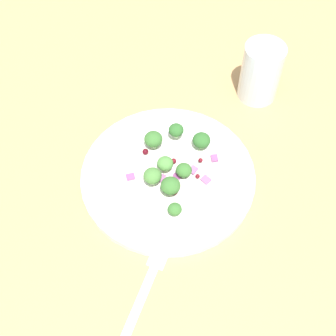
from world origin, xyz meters
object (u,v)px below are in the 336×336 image
Objects in this scene: broccoli_floret_0 at (201,141)px; broccoli_floret_2 at (171,186)px; fork at (141,298)px; water_glass at (261,72)px; broccoli_floret_1 at (175,209)px; plate at (168,175)px.

broccoli_floret_0 is 9.98cm from broccoli_floret_2.
water_glass reaches higher than fork.
broccoli_floret_2 is at bearing -127.78° from broccoli_floret_0.
broccoli_floret_0 is 16.78cm from water_glass.
water_glass is (12.24, 11.27, 2.14)cm from broccoli_floret_0.
water_glass is at bearing 46.23° from broccoli_floret_2.
broccoli_floret_0 reaches higher than broccoli_floret_1.
broccoli_floret_2 is at bearing 91.50° from broccoli_floret_1.
plate is at bearing 87.05° from broccoli_floret_2.
plate is 1.57× the size of fork.
plate is 2.57× the size of water_glass.
fork is (-6.28, -18.32, -0.61)cm from plate.
water_glass is (18.35, 19.15, 1.69)cm from broccoli_floret_2.
fork is at bearing -112.65° from broccoli_floret_2.
plate reaches higher than fork.
broccoli_floret_1 is at bearing -118.00° from broccoli_floret_0.
broccoli_floret_1 is 0.12× the size of fork.
fork is 41.95cm from water_glass.
fork is at bearing -118.49° from broccoli_floret_0.
broccoli_floret_0 is (5.92, 4.15, 2.20)cm from plate.
broccoli_floret_2 is at bearing -92.95° from plate.
plate is 24.21cm from water_glass.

